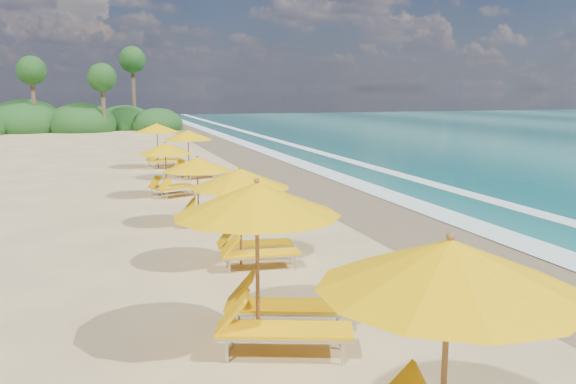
{
  "coord_description": "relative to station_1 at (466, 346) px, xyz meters",
  "views": [
    {
      "loc": [
        -4.9,
        -15.26,
        3.95
      ],
      "look_at": [
        0.0,
        0.0,
        1.2
      ],
      "focal_mm": 37.55,
      "sensor_mm": 36.0,
      "label": 1
    }
  ],
  "objects": [
    {
      "name": "station_7",
      "position": [
        -0.18,
        26.24,
        -0.18
      ],
      "size": [
        2.64,
        2.49,
        2.31
      ],
      "rotation": [
        0.0,
        0.0,
        0.1
      ],
      "color": "olive",
      "rests_on": "ground"
    },
    {
      "name": "treeline",
      "position": [
        -8.39,
        56.03,
        -0.47
      ],
      "size": [
        25.8,
        8.8,
        9.74
      ],
      "color": "#163D14",
      "rests_on": "ground"
    },
    {
      "name": "surf_foam",
      "position": [
        8.25,
        10.51,
        -1.44
      ],
      "size": [
        4.0,
        160.0,
        0.01
      ],
      "color": "white",
      "rests_on": "ground"
    },
    {
      "name": "station_1",
      "position": [
        0.0,
        0.0,
        0.0
      ],
      "size": [
        3.31,
        3.23,
        2.62
      ],
      "rotation": [
        0.0,
        0.0,
        -0.3
      ],
      "color": "olive",
      "rests_on": "ground"
    },
    {
      "name": "station_2",
      "position": [
        -0.87,
        3.89,
        0.0
      ],
      "size": [
        3.36,
        3.3,
        2.62
      ],
      "rotation": [
        0.0,
        0.0,
        -0.34
      ],
      "color": "olive",
      "rests_on": "ground"
    },
    {
      "name": "wet_sand",
      "position": [
        5.55,
        10.51,
        -1.46
      ],
      "size": [
        4.0,
        160.0,
        0.01
      ],
      "primitive_type": "cube",
      "color": "#7D694A",
      "rests_on": "ground"
    },
    {
      "name": "ground",
      "position": [
        1.55,
        10.51,
        -1.47
      ],
      "size": [
        160.0,
        160.0,
        0.0
      ],
      "primitive_type": "plane",
      "color": "#D3BA7C",
      "rests_on": "ground"
    },
    {
      "name": "station_5",
      "position": [
        -0.76,
        17.69,
        -0.32
      ],
      "size": [
        2.64,
        2.6,
        2.05
      ],
      "rotation": [
        0.0,
        0.0,
        0.36
      ],
      "color": "olive",
      "rests_on": "ground"
    },
    {
      "name": "station_3",
      "position": [
        -0.14,
        8.19,
        -0.2
      ],
      "size": [
        2.62,
        2.47,
        2.27
      ],
      "rotation": [
        0.0,
        0.0,
        -0.11
      ],
      "color": "olive",
      "rests_on": "ground"
    },
    {
      "name": "station_6",
      "position": [
        0.74,
        22.05,
        -0.23
      ],
      "size": [
        2.87,
        2.83,
        2.21
      ],
      "rotation": [
        0.0,
        0.0,
        0.38
      ],
      "color": "olive",
      "rests_on": "ground"
    },
    {
      "name": "station_4",
      "position": [
        -0.4,
        12.6,
        -0.32
      ],
      "size": [
        2.41,
        2.29,
        2.04
      ],
      "rotation": [
        0.0,
        0.0,
        -0.16
      ],
      "color": "olive",
      "rests_on": "ground"
    }
  ]
}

